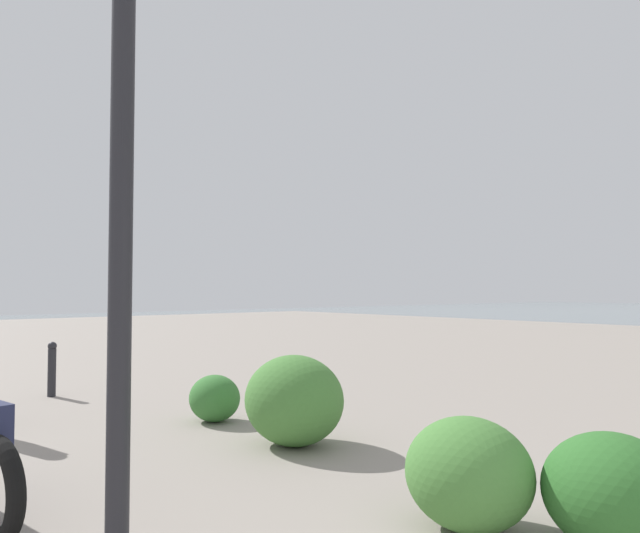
% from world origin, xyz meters
% --- Properties ---
extents(lamppost, '(0.98, 0.28, 4.18)m').
position_xyz_m(lamppost, '(3.79, 1.02, 2.77)').
color(lamppost, '#232328').
rests_on(lamppost, ground).
extents(bollard_mid, '(0.13, 0.13, 0.83)m').
position_xyz_m(bollard_mid, '(9.82, -0.42, 0.43)').
color(bollard_mid, '#232328').
rests_on(bollard_mid, ground).
extents(shrub_low, '(1.10, 0.99, 0.93)m').
position_xyz_m(shrub_low, '(5.19, -1.43, 0.47)').
color(shrub_low, '#477F38').
rests_on(shrub_low, ground).
extents(shrub_round, '(0.67, 0.60, 0.57)m').
position_xyz_m(shrub_round, '(6.71, -1.39, 0.28)').
color(shrub_round, '#387533').
rests_on(shrub_round, ground).
extents(shrub_wide, '(0.89, 0.80, 0.75)m').
position_xyz_m(shrub_wide, '(2.71, -0.96, 0.38)').
color(shrub_wide, '#477F38').
rests_on(shrub_wide, ground).
extents(shrub_tall, '(0.86, 0.77, 0.73)m').
position_xyz_m(shrub_tall, '(1.92, -1.33, 0.37)').
color(shrub_tall, '#2D6628').
rests_on(shrub_tall, ground).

